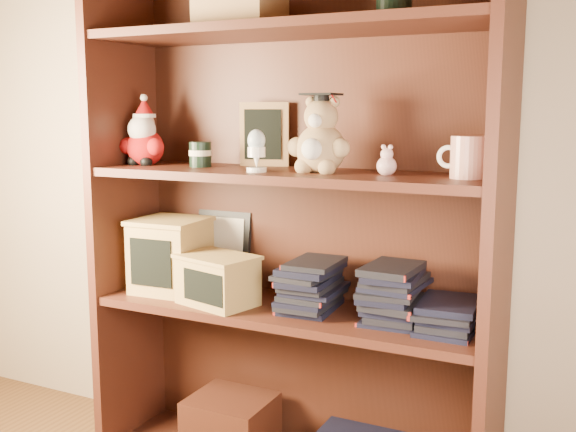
# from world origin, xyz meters

# --- Properties ---
(bookcase) EXTENTS (1.20, 0.35, 1.60)m
(bookcase) POSITION_xyz_m (0.05, 1.36, 0.78)
(bookcase) COLOR #461F14
(bookcase) RESTS_ON ground
(shelf_lower) EXTENTS (1.14, 0.33, 0.02)m
(shelf_lower) POSITION_xyz_m (0.05, 1.30, 0.54)
(shelf_lower) COLOR #461F14
(shelf_lower) RESTS_ON ground
(shelf_upper) EXTENTS (1.14, 0.33, 0.02)m
(shelf_upper) POSITION_xyz_m (0.05, 1.30, 0.94)
(shelf_upper) COLOR #461F14
(shelf_upper) RESTS_ON ground
(santa_plush) EXTENTS (0.16, 0.12, 0.23)m
(santa_plush) POSITION_xyz_m (-0.45, 1.30, 1.03)
(santa_plush) COLOR #A50F0F
(santa_plush) RESTS_ON shelf_upper
(teachers_tin) EXTENTS (0.07, 0.07, 0.08)m
(teachers_tin) POSITION_xyz_m (-0.24, 1.30, 0.99)
(teachers_tin) COLOR black
(teachers_tin) RESTS_ON shelf_upper
(chalkboard_plaque) EXTENTS (0.15, 0.10, 0.19)m
(chalkboard_plaque) POSITION_xyz_m (-0.08, 1.42, 1.04)
(chalkboard_plaque) COLOR #9E7547
(chalkboard_plaque) RESTS_ON shelf_upper
(egg_cup) EXTENTS (0.06, 0.06, 0.12)m
(egg_cup) POSITION_xyz_m (-0.01, 1.23, 1.01)
(egg_cup) COLOR white
(egg_cup) RESTS_ON shelf_upper
(grad_teddy_bear) EXTENTS (0.18, 0.16, 0.22)m
(grad_teddy_bear) POSITION_xyz_m (0.16, 1.30, 1.03)
(grad_teddy_bear) COLOR tan
(grad_teddy_bear) RESTS_ON shelf_upper
(pink_figurine) EXTENTS (0.05, 0.05, 0.08)m
(pink_figurine) POSITION_xyz_m (0.35, 1.31, 0.98)
(pink_figurine) COLOR beige
(pink_figurine) RESTS_ON shelf_upper
(teacher_mug) EXTENTS (0.12, 0.09, 0.11)m
(teacher_mug) POSITION_xyz_m (0.55, 1.30, 1.00)
(teacher_mug) COLOR silver
(teacher_mug) RESTS_ON shelf_upper
(certificate_frame) EXTENTS (0.20, 0.05, 0.24)m
(certificate_frame) POSITION_xyz_m (-0.25, 1.44, 0.67)
(certificate_frame) COLOR black
(certificate_frame) RESTS_ON shelf_lower
(treats_box) EXTENTS (0.22, 0.22, 0.23)m
(treats_box) POSITION_xyz_m (-0.36, 1.30, 0.67)
(treats_box) COLOR tan
(treats_box) RESTS_ON shelf_lower
(pencils_box) EXTENTS (0.26, 0.21, 0.15)m
(pencils_box) POSITION_xyz_m (-0.14, 1.24, 0.63)
(pencils_box) COLOR tan
(pencils_box) RESTS_ON shelf_lower
(book_stack_left) EXTENTS (0.14, 0.20, 0.16)m
(book_stack_left) POSITION_xyz_m (0.13, 1.30, 0.63)
(book_stack_left) COLOR black
(book_stack_left) RESTS_ON shelf_lower
(book_stack_mid) EXTENTS (0.14, 0.20, 0.16)m
(book_stack_mid) POSITION_xyz_m (0.37, 1.30, 0.63)
(book_stack_mid) COLOR black
(book_stack_mid) RESTS_ON shelf_lower
(book_stack_right) EXTENTS (0.14, 0.20, 0.08)m
(book_stack_right) POSITION_xyz_m (0.53, 1.30, 0.59)
(book_stack_right) COLOR black
(book_stack_right) RESTS_ON shelf_lower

